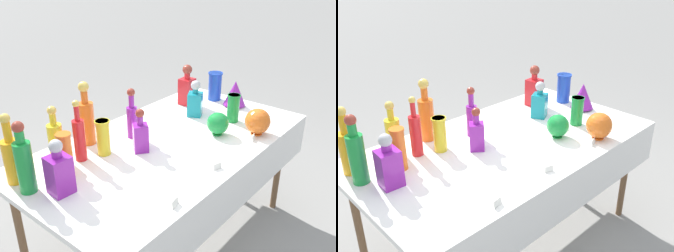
{
  "view_description": "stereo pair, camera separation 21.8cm",
  "coord_description": "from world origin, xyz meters",
  "views": [
    {
      "loc": [
        -1.53,
        -1.27,
        1.78
      ],
      "look_at": [
        0.0,
        0.0,
        0.86
      ],
      "focal_mm": 40.0,
      "sensor_mm": 36.0,
      "label": 1
    },
    {
      "loc": [
        -1.38,
        -1.43,
        1.78
      ],
      "look_at": [
        0.0,
        0.0,
        0.86
      ],
      "focal_mm": 40.0,
      "sensor_mm": 36.0,
      "label": 2
    }
  ],
  "objects": [
    {
      "name": "price_tag_right",
      "position": [
        0.34,
        -0.38,
        0.78
      ],
      "size": [
        0.06,
        0.03,
        0.03
      ],
      "primitive_type": "cube",
      "rotation": [
        -0.21,
        0.0,
        0.28
      ],
      "color": "white",
      "rests_on": "display_table"
    },
    {
      "name": "tall_bottle_3",
      "position": [
        -0.55,
        0.32,
        0.89
      ],
      "size": [
        0.08,
        0.08,
        0.31
      ],
      "color": "yellow",
      "rests_on": "display_table"
    },
    {
      "name": "square_decanter_2",
      "position": [
        -0.72,
        0.05,
        0.87
      ],
      "size": [
        0.11,
        0.11,
        0.27
      ],
      "color": "purple",
      "rests_on": "display_table"
    },
    {
      "name": "round_bowl_0",
      "position": [
        0.27,
        -0.18,
        0.83
      ],
      "size": [
        0.14,
        0.14,
        0.14
      ],
      "color": "#198C38",
      "rests_on": "display_table"
    },
    {
      "name": "price_tag_left",
      "position": [
        -0.08,
        -0.4,
        0.78
      ],
      "size": [
        0.05,
        0.03,
        0.03
      ],
      "primitive_type": "cube",
      "rotation": [
        -0.21,
        0.0,
        -0.29
      ],
      "color": "white",
      "rests_on": "display_table"
    },
    {
      "name": "slender_vase_0",
      "position": [
        -0.34,
        0.18,
        0.87
      ],
      "size": [
        0.08,
        0.08,
        0.2
      ],
      "color": "yellow",
      "rests_on": "display_table"
    },
    {
      "name": "ground_plane",
      "position": [
        0.0,
        0.0,
        0.0
      ],
      "size": [
        40.0,
        40.0,
        0.0
      ],
      "primitive_type": "plane",
      "color": "gray"
    },
    {
      "name": "tall_bottle_2",
      "position": [
        -0.81,
        0.18,
        0.91
      ],
      "size": [
        0.08,
        0.08,
        0.36
      ],
      "color": "#198C38",
      "rests_on": "display_table"
    },
    {
      "name": "slender_vase_1",
      "position": [
        0.76,
        0.17,
        0.87
      ],
      "size": [
        0.11,
        0.11,
        0.21
      ],
      "color": "blue",
      "rests_on": "display_table"
    },
    {
      "name": "tall_bottle_0",
      "position": [
        -0.46,
        0.22,
        0.89
      ],
      "size": [
        0.06,
        0.06,
        0.34
      ],
      "color": "red",
      "rests_on": "display_table"
    },
    {
      "name": "square_decanter_3",
      "position": [
        -0.19,
        0.04,
        0.86
      ],
      "size": [
        0.11,
        0.11,
        0.25
      ],
      "color": "purple",
      "rests_on": "display_table"
    },
    {
      "name": "slender_vase_3",
      "position": [
        -0.61,
        0.15,
        0.88
      ],
      "size": [
        0.08,
        0.08,
        0.23
      ],
      "color": "orange",
      "rests_on": "display_table"
    },
    {
      "name": "price_tag_center",
      "position": [
        -0.46,
        -0.42,
        0.78
      ],
      "size": [
        0.06,
        0.02,
        0.04
      ],
      "primitive_type": "cube",
      "rotation": [
        -0.21,
        0.0,
        0.19
      ],
      "color": "white",
      "rests_on": "display_table"
    },
    {
      "name": "slender_vase_2",
      "position": [
        0.5,
        -0.14,
        0.86
      ],
      "size": [
        0.09,
        0.09,
        0.19
      ],
      "color": "#198C38",
      "rests_on": "display_table"
    },
    {
      "name": "tall_bottle_1",
      "position": [
        -0.8,
        0.3,
        0.9
      ],
      "size": [
        0.09,
        0.09,
        0.36
      ],
      "color": "orange",
      "rests_on": "display_table"
    },
    {
      "name": "fluted_vase_0",
      "position": [
        0.75,
        -0.01,
        0.86
      ],
      "size": [
        0.16,
        0.16,
        0.19
      ],
      "color": "purple",
      "rests_on": "display_table"
    },
    {
      "name": "square_decanter_1",
      "position": [
        0.42,
        0.11,
        0.87
      ],
      "size": [
        0.13,
        0.13,
        0.25
      ],
      "color": "teal",
      "rests_on": "display_table"
    },
    {
      "name": "display_table",
      "position": [
        0.0,
        -0.03,
        0.7
      ],
      "size": [
        1.81,
        0.97,
        0.76
      ],
      "color": "white",
      "rests_on": "ground"
    },
    {
      "name": "tall_bottle_5",
      "position": [
        -0.09,
        0.2,
        0.89
      ],
      "size": [
        0.06,
        0.06,
        0.31
      ],
      "color": "purple",
      "rests_on": "display_table"
    },
    {
      "name": "round_bowl_1",
      "position": [
        0.43,
        -0.36,
        0.85
      ],
      "size": [
        0.16,
        0.16,
        0.16
      ],
      "color": "orange",
      "rests_on": "display_table"
    },
    {
      "name": "square_decanter_0",
      "position": [
        0.55,
        0.28,
        0.89
      ],
      "size": [
        0.1,
        0.1,
        0.3
      ],
      "color": "red",
      "rests_on": "display_table"
    },
    {
      "name": "tall_bottle_4",
      "position": [
        -0.31,
        0.35,
        0.92
      ],
      "size": [
        0.09,
        0.09,
        0.38
      ],
      "color": "orange",
      "rests_on": "display_table"
    }
  ]
}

